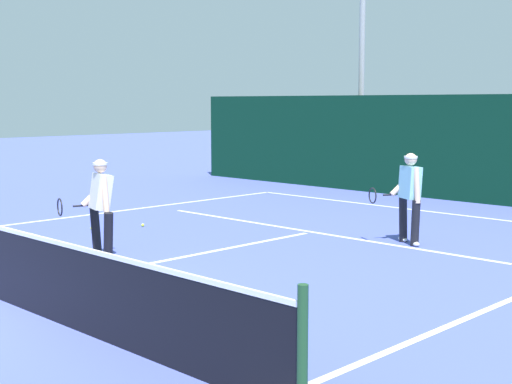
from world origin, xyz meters
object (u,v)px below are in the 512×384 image
(player_near, at_px, (100,205))
(tennis_ball, at_px, (92,228))
(player_far, at_px, (409,194))
(light_pole, at_px, (362,39))
(tennis_ball_extra, at_px, (143,225))

(player_near, bearing_deg, tennis_ball, -13.20)
(player_far, bearing_deg, light_pole, -20.66)
(player_near, xyz_separation_m, player_far, (2.81, 4.59, 0.00))
(tennis_ball_extra, relative_size, light_pole, 0.01)
(tennis_ball, bearing_deg, player_far, 30.91)
(tennis_ball, relative_size, light_pole, 0.01)
(tennis_ball_extra, bearing_deg, tennis_ball, -115.09)
(player_far, xyz_separation_m, tennis_ball_extra, (-4.86, -2.24, -0.86))
(player_far, relative_size, light_pole, 0.22)
(tennis_ball_extra, xyz_separation_m, light_pole, (-1.92, 9.98, 4.44))
(tennis_ball, height_order, light_pole, light_pole)
(player_near, bearing_deg, tennis_ball_extra, -32.31)
(player_near, relative_size, tennis_ball_extra, 24.64)
(tennis_ball, bearing_deg, light_pole, 97.77)
(light_pole, bearing_deg, player_far, -48.77)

